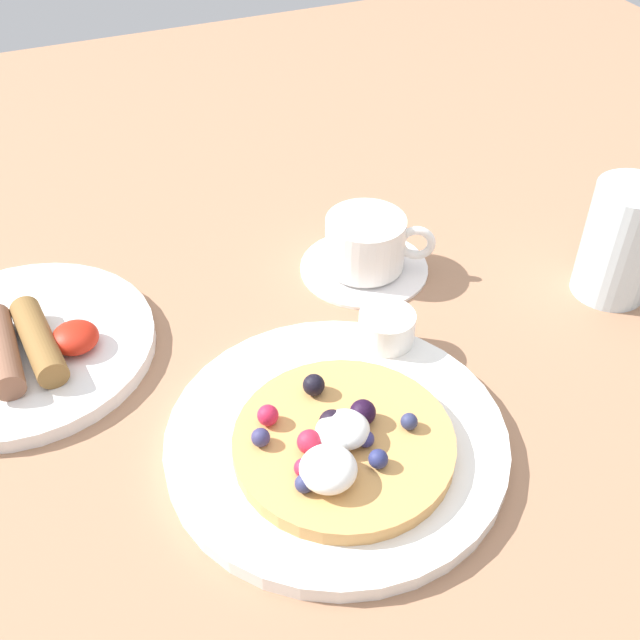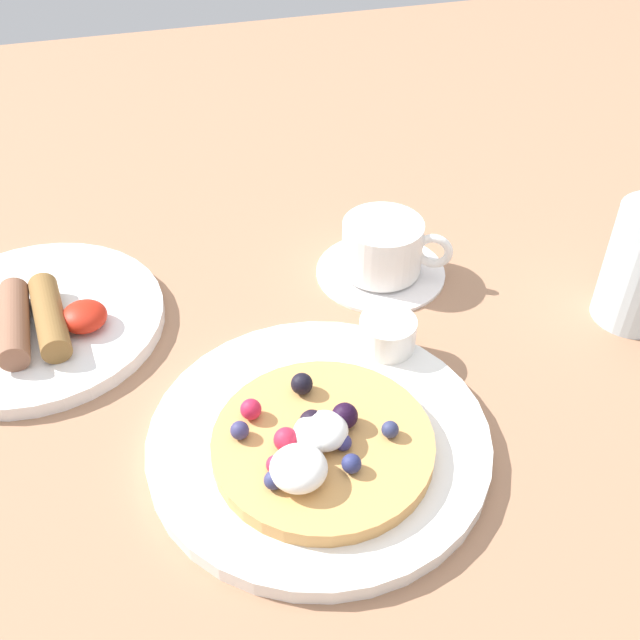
{
  "view_description": "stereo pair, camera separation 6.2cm",
  "coord_description": "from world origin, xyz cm",
  "views": [
    {
      "loc": [
        -16.48,
        -43.06,
        44.71
      ],
      "look_at": [
        1.64,
        0.27,
        4.0
      ],
      "focal_mm": 42.94,
      "sensor_mm": 36.0,
      "label": 1
    },
    {
      "loc": [
        -10.63,
        -45.06,
        44.71
      ],
      "look_at": [
        1.64,
        0.27,
        4.0
      ],
      "focal_mm": 42.94,
      "sensor_mm": 36.0,
      "label": 2
    }
  ],
  "objects": [
    {
      "name": "coffee_saucer",
      "position": [
        10.24,
        9.81,
        0.33
      ],
      "size": [
        12.33,
        12.33,
        0.66
      ],
      "primitive_type": "cylinder",
      "color": "white",
      "rests_on": "ground_plane"
    },
    {
      "name": "coffee_cup",
      "position": [
        10.38,
        9.73,
        3.27
      ],
      "size": [
        9.74,
        7.54,
        5.04
      ],
      "color": "white",
      "rests_on": "coffee_saucer"
    },
    {
      "name": "syrup_ramekin",
      "position": [
        6.95,
        -1.39,
        2.78
      ],
      "size": [
        4.72,
        4.72,
        2.7
      ],
      "color": "white",
      "rests_on": "pancake_plate"
    },
    {
      "name": "pancake_plate",
      "position": [
        -1.01,
        -9.24,
        0.69
      ],
      "size": [
        25.43,
        25.43,
        1.39
      ],
      "primitive_type": "cylinder",
      "color": "white",
      "rests_on": "ground_plane"
    },
    {
      "name": "breakfast_plate",
      "position": [
        -21.4,
        10.23,
        0.67
      ],
      "size": [
        22.08,
        22.08,
        1.35
      ],
      "primitive_type": "cylinder",
      "color": "white",
      "rests_on": "ground_plane"
    },
    {
      "name": "pancake_with_berries",
      "position": [
        -1.45,
        -11.0,
        2.49
      ],
      "size": [
        16.02,
        16.02,
        3.66
      ],
      "color": "tan",
      "rests_on": "pancake_plate"
    },
    {
      "name": "ground_plane",
      "position": [
        0.0,
        0.0,
        -1.5
      ],
      "size": [
        169.41,
        158.92,
        3.0
      ],
      "primitive_type": "cube",
      "color": "#9D7053"
    },
    {
      "name": "fried_breakfast",
      "position": [
        -21.46,
        8.31,
        2.4
      ],
      "size": [
        14.2,
        9.79,
        2.69
      ],
      "color": "brown",
      "rests_on": "breakfast_plate"
    }
  ]
}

